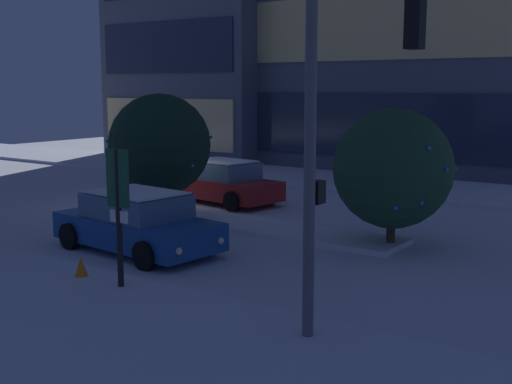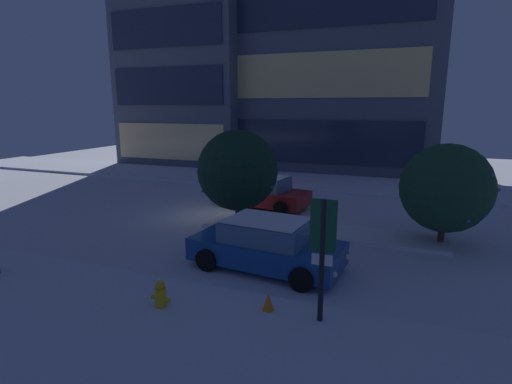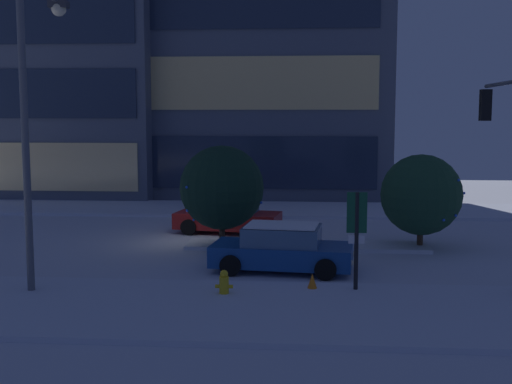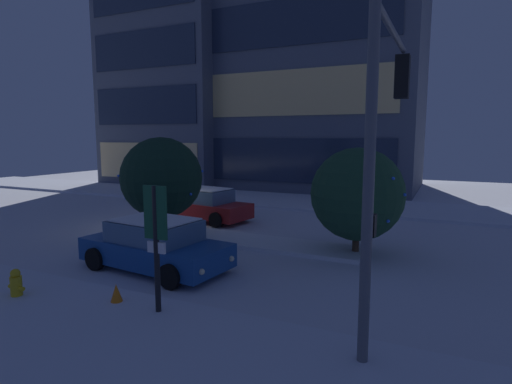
% 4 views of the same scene
% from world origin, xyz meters
% --- Properties ---
extents(ground, '(52.00, 52.00, 0.00)m').
position_xyz_m(ground, '(0.00, 0.00, 0.00)').
color(ground, silver).
extents(curb_strip_far, '(52.00, 5.20, 0.14)m').
position_xyz_m(curb_strip_far, '(0.00, 8.86, 0.07)').
color(curb_strip_far, silver).
rests_on(curb_strip_far, ground).
extents(median_strip, '(9.00, 1.80, 0.14)m').
position_xyz_m(median_strip, '(4.01, -0.55, 0.07)').
color(median_strip, silver).
rests_on(median_strip, ground).
extents(office_tower_secondary, '(10.13, 9.13, 20.31)m').
position_xyz_m(office_tower_secondary, '(-9.96, 15.59, 10.15)').
color(office_tower_secondary, '#4C5466').
rests_on(office_tower_secondary, ground).
extents(car_near, '(4.66, 2.51, 1.49)m').
position_xyz_m(car_near, '(3.23, -4.35, 0.71)').
color(car_near, '#19478C').
rests_on(car_near, ground).
extents(car_far, '(4.60, 2.56, 1.49)m').
position_xyz_m(car_far, '(0.69, 2.31, 0.71)').
color(car_far, maroon).
rests_on(car_far, ground).
extents(traffic_light_corner_near_right, '(0.32, 4.36, 6.04)m').
position_xyz_m(traffic_light_corner_near_right, '(9.68, -5.40, 4.15)').
color(traffic_light_corner_near_right, '#565960').
rests_on(traffic_light_corner_near_right, ground).
extents(fire_hydrant, '(0.48, 0.26, 0.78)m').
position_xyz_m(fire_hydrant, '(1.78, -7.64, 0.38)').
color(fire_hydrant, gold).
rests_on(fire_hydrant, ground).
extents(parking_info_sign, '(0.55, 0.12, 2.84)m').
position_xyz_m(parking_info_sign, '(5.36, -6.93, 1.81)').
color(parking_info_sign, black).
rests_on(parking_info_sign, ground).
extents(decorated_tree_median, '(3.10, 3.10, 3.83)m').
position_xyz_m(decorated_tree_median, '(0.88, -0.99, 2.28)').
color(decorated_tree_median, '#473323').
rests_on(decorated_tree_median, ground).
extents(decorated_tree_left_of_median, '(3.01, 2.98, 3.51)m').
position_xyz_m(decorated_tree_left_of_median, '(8.19, -0.43, 2.01)').
color(decorated_tree_left_of_median, '#473323').
rests_on(decorated_tree_left_of_median, ground).
extents(construction_cone, '(0.36, 0.36, 0.55)m').
position_xyz_m(construction_cone, '(4.16, -6.91, 0.28)').
color(construction_cone, orange).
rests_on(construction_cone, ground).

